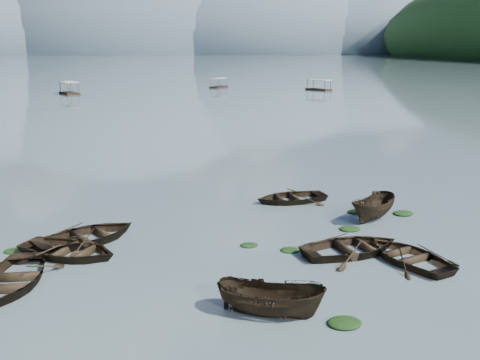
{
  "coord_description": "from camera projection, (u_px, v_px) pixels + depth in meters",
  "views": [
    {
      "loc": [
        -4.36,
        -17.27,
        9.36
      ],
      "look_at": [
        0.0,
        12.0,
        2.0
      ],
      "focal_mm": 40.0,
      "sensor_mm": 36.0,
      "label": 1
    }
  ],
  "objects": [
    {
      "name": "ground_plane",
      "position": [
        288.0,
        312.0,
        19.46
      ],
      "size": [
        2400.0,
        2400.0,
        0.0
      ],
      "primitive_type": "plane",
      "color": "#526366"
    },
    {
      "name": "haze_mtn_b",
      "position": [
        124.0,
        53.0,
        874.74
      ],
      "size": [
        520.0,
        520.0,
        340.0
      ],
      "primitive_type": "ellipsoid",
      "color": "#475666",
      "rests_on": "ground"
    },
    {
      "name": "haze_mtn_c",
      "position": [
        245.0,
        53.0,
        903.33
      ],
      "size": [
        520.0,
        520.0,
        260.0
      ],
      "primitive_type": "ellipsoid",
      "color": "#475666",
      "rests_on": "ground"
    },
    {
      "name": "haze_mtn_d",
      "position": [
        347.0,
        53.0,
        929.07
      ],
      "size": [
        520.0,
        520.0,
        220.0
      ],
      "primitive_type": "ellipsoid",
      "color": "#475666",
      "rests_on": "ground"
    },
    {
      "name": "rowboat_0",
      "position": [
        13.0,
        284.0,
        21.7
      ],
      "size": [
        3.71,
        5.07,
        1.02
      ],
      "primitive_type": "imported",
      "rotation": [
        0.0,
        0.0,
        -0.04
      ],
      "color": "black",
      "rests_on": "ground"
    },
    {
      "name": "rowboat_1",
      "position": [
        88.0,
        242.0,
        26.45
      ],
      "size": [
        6.24,
        5.79,
        1.05
      ],
      "primitive_type": "imported",
      "rotation": [
        0.0,
        0.0,
        2.14
      ],
      "color": "black",
      "rests_on": "ground"
    },
    {
      "name": "rowboat_2",
      "position": [
        270.0,
        315.0,
        19.22
      ],
      "size": [
        4.25,
        2.97,
        1.54
      ],
      "primitive_type": "imported",
      "rotation": [
        0.0,
        0.0,
        1.16
      ],
      "color": "black",
      "rests_on": "ground"
    },
    {
      "name": "rowboat_3",
      "position": [
        408.0,
        261.0,
        24.06
      ],
      "size": [
        4.55,
        5.31,
        0.93
      ],
      "primitive_type": "imported",
      "rotation": [
        0.0,
        0.0,
        3.49
      ],
      "color": "black",
      "rests_on": "ground"
    },
    {
      "name": "rowboat_4",
      "position": [
        351.0,
        254.0,
        24.95
      ],
      "size": [
        5.47,
        4.39,
        1.01
      ],
      "primitive_type": "imported",
      "rotation": [
        0.0,
        0.0,
        1.78
      ],
      "color": "black",
      "rests_on": "ground"
    },
    {
      "name": "rowboat_5",
      "position": [
        373.0,
        219.0,
        30.0
      ],
      "size": [
        4.05,
        3.88,
        1.58
      ],
      "primitive_type": "imported",
      "rotation": [
        0.0,
        0.0,
        -0.83
      ],
      "color": "black",
      "rests_on": "ground"
    },
    {
      "name": "rowboat_6",
      "position": [
        69.0,
        256.0,
        24.65
      ],
      "size": [
        5.92,
        5.36,
        1.0
      ],
      "primitive_type": "imported",
      "rotation": [
        0.0,
        0.0,
        1.07
      ],
      "color": "black",
      "rests_on": "ground"
    },
    {
      "name": "rowboat_7",
      "position": [
        291.0,
        201.0,
        33.38
      ],
      "size": [
        4.99,
        3.93,
        0.94
      ],
      "primitive_type": "imported",
      "rotation": [
        0.0,
        0.0,
        4.88
      ],
      "color": "black",
      "rests_on": "ground"
    },
    {
      "name": "weed_clump_1",
      "position": [
        249.0,
        246.0,
        25.91
      ],
      "size": [
        0.87,
        0.7,
        0.19
      ],
      "primitive_type": "ellipsoid",
      "color": "black",
      "rests_on": "ground"
    },
    {
      "name": "weed_clump_2",
      "position": [
        344.0,
        325.0,
        18.55
      ],
      "size": [
        1.21,
        0.97,
        0.26
      ],
      "primitive_type": "ellipsoid",
      "color": "black",
      "rests_on": "ground"
    },
    {
      "name": "weed_clump_3",
      "position": [
        355.0,
        213.0,
        31.15
      ],
      "size": [
        0.91,
        0.77,
        0.2
      ],
      "primitive_type": "ellipsoid",
      "color": "black",
      "rests_on": "ground"
    },
    {
      "name": "weed_clump_4",
      "position": [
        350.0,
        230.0,
        28.19
      ],
      "size": [
        1.12,
        0.89,
        0.23
      ],
      "primitive_type": "ellipsoid",
      "color": "black",
      "rests_on": "ground"
    },
    {
      "name": "weed_clump_5",
      "position": [
        14.0,
        252.0,
        25.16
      ],
      "size": [
        0.94,
        0.76,
        0.2
      ],
      "primitive_type": "ellipsoid",
      "color": "black",
      "rests_on": "ground"
    },
    {
      "name": "weed_clump_6",
      "position": [
        290.0,
        251.0,
        25.29
      ],
      "size": [
        0.94,
        0.78,
        0.2
      ],
      "primitive_type": "ellipsoid",
      "color": "black",
      "rests_on": "ground"
    },
    {
      "name": "weed_clump_7",
      "position": [
        403.0,
        215.0,
        30.77
      ],
      "size": [
        1.18,
        0.95,
        0.26
      ],
      "primitive_type": "ellipsoid",
      "color": "black",
      "rests_on": "ground"
    },
    {
      "name": "pontoon_left",
      "position": [
        70.0,
        94.0,
        109.77
      ],
      "size": [
        5.08,
        6.89,
        2.44
      ],
      "primitive_type": null,
      "rotation": [
        0.0,
        0.0,
        0.43
      ],
      "color": "black",
      "rests_on": "ground"
    },
    {
      "name": "pontoon_centre",
      "position": [
        219.0,
        88.0,
        127.7
      ],
      "size": [
        5.0,
        6.01,
        2.16
      ],
      "primitive_type": null,
      "rotation": [
        0.0,
        0.0,
        -0.57
      ],
      "color": "black",
      "rests_on": "ground"
    },
    {
      "name": "pontoon_right",
      "position": [
        319.0,
        90.0,
        119.9
      ],
      "size": [
        5.21,
        6.35,
        2.27
      ],
      "primitive_type": null,
      "rotation": [
        0.0,
        0.0,
        0.55
      ],
      "color": "black",
      "rests_on": "ground"
    }
  ]
}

